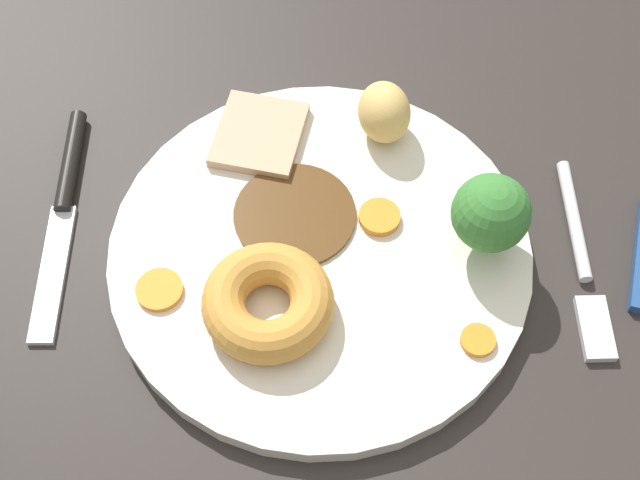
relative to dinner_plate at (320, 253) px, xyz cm
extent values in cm
cube|color=#2B2623|center=(1.85, -2.47, -2.50)|extent=(120.00, 84.00, 3.60)
cylinder|color=silver|center=(0.00, 0.00, 0.00)|extent=(28.32, 28.32, 1.40)
cylinder|color=#563819|center=(1.88, -2.87, 0.85)|extent=(8.37, 8.37, 0.30)
cube|color=tan|center=(4.82, -9.02, 1.10)|extent=(6.99, 7.56, 0.80)
torus|color=#C68938|center=(3.02, 4.96, 2.08)|extent=(8.35, 8.35, 2.77)
ellipsoid|color=#D8B260|center=(-4.03, -10.12, 2.80)|extent=(4.57, 5.20, 4.19)
cylinder|color=orange|center=(10.21, 3.79, 0.90)|extent=(3.08, 3.08, 0.41)
cylinder|color=orange|center=(-10.20, 6.36, 0.91)|extent=(2.23, 2.23, 0.42)
cylinder|color=orange|center=(-3.92, -1.98, 0.98)|extent=(2.84, 2.84, 0.55)
cylinder|color=#8CB766|center=(-10.82, -0.91, 1.65)|extent=(1.22, 1.22, 1.90)
sphere|color=#387A33|center=(-10.82, -0.91, 4.39)|extent=(5.12, 5.12, 5.12)
cylinder|color=silver|center=(-17.45, -3.71, -0.25)|extent=(1.57, 9.54, 0.90)
cube|color=silver|center=(-18.04, 4.52, -0.40)|extent=(2.31, 4.63, 0.60)
cylinder|color=black|center=(18.35, -6.87, -0.10)|extent=(1.64, 8.55, 1.20)
cube|color=silver|center=(17.88, 2.12, -0.50)|extent=(2.25, 10.57, 0.40)
camera|label=1|loc=(-1.51, 30.35, 51.35)|focal=49.75mm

